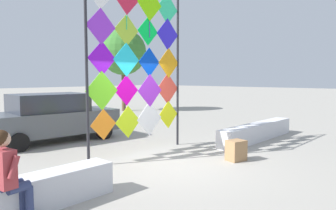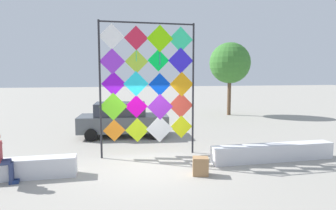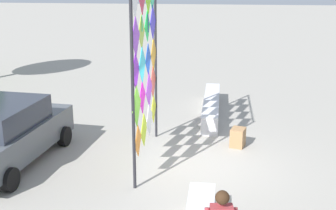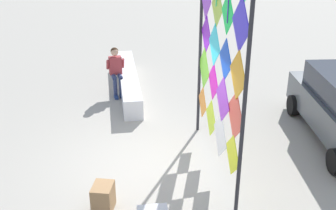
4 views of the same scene
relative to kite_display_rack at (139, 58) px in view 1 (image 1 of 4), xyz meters
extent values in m
plane|color=#9E998E|center=(-0.26, -1.30, -2.61)|extent=(120.00, 120.00, 0.00)
cube|color=silver|center=(3.94, -1.53, -2.33)|extent=(4.25, 0.50, 0.56)
cylinder|color=#232328|center=(-1.65, 0.00, -0.28)|extent=(0.07, 0.07, 4.66)
cylinder|color=#232328|center=(1.61, 0.00, -0.28)|extent=(0.07, 0.07, 4.66)
cube|color=orange|center=(-1.21, -0.01, -1.67)|extent=(0.77, 0.01, 0.77)
cube|color=#C1E618|center=(-0.41, 0.00, -1.68)|extent=(0.85, 0.01, 0.85)
cube|color=white|center=(0.38, 0.00, -1.67)|extent=(0.97, 0.01, 0.97)
cube|color=#EBF216|center=(1.19, 0.01, -1.63)|extent=(0.83, 0.01, 0.83)
cube|color=#68D31F|center=(-1.23, 0.00, -0.84)|extent=(0.96, 0.01, 0.96)
cube|color=#DA06AF|center=(-0.43, 0.02, -0.86)|extent=(0.80, 0.01, 0.80)
cube|color=purple|center=(0.40, -0.01, -0.88)|extent=(0.93, 0.01, 0.93)
cylinder|color=#5CE516|center=(0.40, 0.00, -1.50)|extent=(0.02, 0.02, 0.30)
cube|color=#EC4735|center=(1.17, 0.01, -0.85)|extent=(0.92, 0.01, 0.92)
cube|color=#8611D9|center=(-1.20, 0.02, -0.06)|extent=(0.83, 0.01, 0.83)
cylinder|color=#6CE516|center=(-1.20, 0.03, -0.69)|extent=(0.02, 0.02, 0.43)
cube|color=#22DDF6|center=(-0.44, 0.01, -0.06)|extent=(0.87, 0.01, 0.87)
cube|color=#053ED2|center=(0.39, 0.00, -0.10)|extent=(0.81, 0.01, 0.81)
cube|color=orange|center=(1.19, -0.01, -0.09)|extent=(0.89, 0.01, 0.89)
cube|color=purple|center=(-1.23, -0.01, 0.69)|extent=(0.87, 0.01, 0.87)
cube|color=#A4D033|center=(-0.41, 0.02, 0.70)|extent=(0.81, 0.01, 0.81)
cube|color=#07E249|center=(0.35, 0.01, 0.74)|extent=(0.77, 0.01, 0.77)
cube|color=#2D20D8|center=(1.15, 0.00, 0.74)|extent=(0.92, 0.01, 0.92)
cylinder|color=#D7E516|center=(1.15, 0.01, 0.13)|extent=(0.02, 0.02, 0.31)
cylinder|color=#16E5C1|center=(-0.42, 0.00, 0.89)|extent=(0.02, 0.02, 0.37)
cube|color=#7FE50A|center=(0.40, -0.02, 1.49)|extent=(0.93, 0.01, 0.93)
cylinder|color=#7716E5|center=(0.40, -0.01, 0.80)|extent=(0.02, 0.02, 0.44)
cube|color=#2FD891|center=(1.15, 0.00, 1.48)|extent=(0.89, 0.01, 0.89)
cylinder|color=navy|center=(-3.94, -1.95, -2.33)|extent=(0.11, 0.11, 0.56)
cylinder|color=navy|center=(-4.10, -1.97, -2.02)|extent=(0.32, 0.17, 0.13)
cylinder|color=navy|center=(-3.97, -1.78, -2.33)|extent=(0.11, 0.11, 0.56)
cylinder|color=navy|center=(-4.12, -1.80, -2.02)|extent=(0.32, 0.17, 0.13)
cube|color=#993338|center=(-4.26, -1.91, -1.73)|extent=(0.25, 0.38, 0.52)
sphere|color=tan|center=(-4.26, -1.91, -1.33)|extent=(0.22, 0.22, 0.22)
sphere|color=#382314|center=(-4.28, -1.91, -1.32)|extent=(0.22, 0.22, 0.22)
cylinder|color=#993338|center=(-4.21, -2.12, -1.68)|extent=(0.19, 0.10, 0.31)
cube|color=#4C5156|center=(-0.67, 3.42, -1.98)|extent=(4.19, 2.11, 0.72)
cube|color=#282D38|center=(-0.81, 3.43, -1.33)|extent=(2.40, 1.73, 0.58)
cylinder|color=black|center=(0.78, 4.15, -2.34)|extent=(0.56, 0.26, 0.54)
cylinder|color=black|center=(0.62, 2.43, -2.34)|extent=(0.56, 0.26, 0.54)
cylinder|color=black|center=(-1.96, 4.41, -2.34)|extent=(0.56, 0.26, 0.54)
cylinder|color=black|center=(-2.12, 2.69, -2.34)|extent=(0.56, 0.26, 0.54)
cube|color=#9E754C|center=(1.13, -2.34, -2.35)|extent=(0.52, 0.46, 0.52)
cylinder|color=brown|center=(7.12, 9.06, -1.20)|extent=(0.25, 0.25, 2.82)
sphere|color=#38752D|center=(7.12, 9.06, 1.06)|extent=(2.86, 2.86, 2.86)
sphere|color=#38752D|center=(7.13, 8.94, 1.08)|extent=(1.70, 1.70, 1.70)
camera|label=1|loc=(-5.89, -6.32, -0.52)|focal=33.99mm
camera|label=2|loc=(-1.50, -9.98, 0.25)|focal=30.93mm
camera|label=3|loc=(-10.43, -1.82, 1.98)|focal=47.32mm
camera|label=4|loc=(7.53, -2.10, 2.41)|focal=45.64mm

